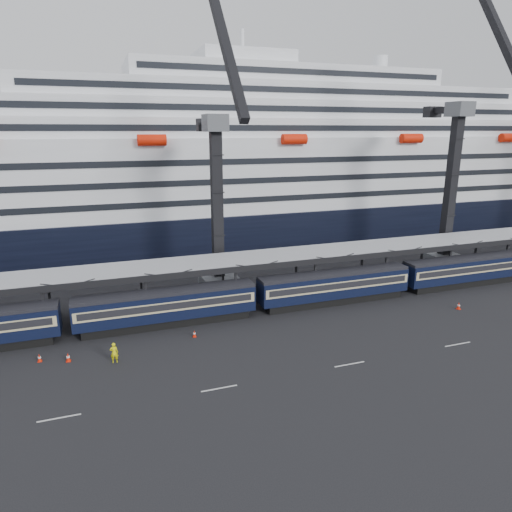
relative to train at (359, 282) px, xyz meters
name	(u,v)px	position (x,y,z in m)	size (l,w,h in m)	color
ground	(445,326)	(4.65, -10.00, -2.20)	(260.00, 260.00, 0.00)	black
train	(359,282)	(0.00, 0.00, 0.00)	(133.05, 3.00, 4.05)	black
canopy	(375,247)	(4.65, 4.00, 3.05)	(130.00, 6.25, 5.53)	#999BA1
cruise_ship	(278,173)	(3.57, 35.99, 10.14)	(214.09, 28.84, 34.00)	black
crane_dark_near	(218,199)	(-15.35, 8.59, 9.73)	(4.50, 17.75, 35.08)	#4D5055
crane_dark_mid	(454,179)	(19.65, 7.59, 11.16)	(4.50, 18.24, 39.64)	#4D5055
worker	(114,353)	(-29.13, -6.74, -1.24)	(0.70, 0.46, 1.93)	yellow
traffic_cone_a	(39,358)	(-35.54, -4.34, -1.83)	(0.38, 0.38, 0.76)	red
traffic_cone_b	(68,357)	(-33.09, -5.16, -1.79)	(0.41, 0.41, 0.83)	red
traffic_cone_c	(194,334)	(-21.28, -3.89, -1.85)	(0.35, 0.35, 0.71)	red
traffic_cone_d	(459,306)	(9.38, -6.70, -1.77)	(0.43, 0.43, 0.86)	red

